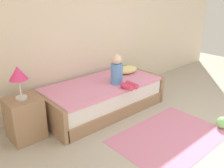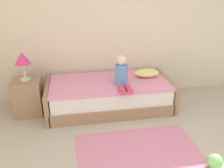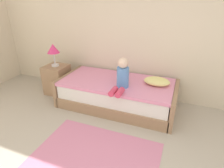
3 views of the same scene
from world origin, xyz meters
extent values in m
cube|color=beige|center=(0.00, 2.60, 1.45)|extent=(7.20, 0.10, 2.90)
cube|color=#997556|center=(-0.64, 2.00, 0.10)|extent=(2.00, 1.00, 0.20)
cube|color=white|center=(-0.64, 2.00, 0.33)|extent=(1.94, 0.94, 0.25)
cube|color=pink|center=(-0.64, 2.00, 0.47)|extent=(1.98, 0.98, 0.05)
cube|color=#997556|center=(-1.66, 2.00, 0.25)|extent=(0.07, 1.00, 0.50)
cube|color=#997556|center=(0.38, 2.00, 0.25)|extent=(0.07, 1.00, 0.50)
cube|color=#997556|center=(-1.99, 2.04, 0.30)|extent=(0.44, 0.44, 0.60)
cylinder|color=silver|center=(-1.99, 2.04, 0.61)|extent=(0.15, 0.15, 0.03)
cylinder|color=silver|center=(-1.99, 2.04, 0.75)|extent=(0.02, 0.02, 0.24)
cone|color=#E5387A|center=(-1.99, 2.04, 0.96)|extent=(0.24, 0.24, 0.18)
cylinder|color=#598CD1|center=(-0.48, 1.82, 0.67)|extent=(0.20, 0.20, 0.34)
sphere|color=beige|center=(-0.48, 1.82, 0.92)|extent=(0.17, 0.17, 0.17)
cylinder|color=#D83F60|center=(-0.53, 1.52, 0.55)|extent=(0.09, 0.22, 0.09)
cylinder|color=#D83F60|center=(-0.42, 1.52, 0.55)|extent=(0.09, 0.22, 0.09)
ellipsoid|color=#F2E58C|center=(0.05, 2.10, 0.56)|extent=(0.44, 0.30, 0.13)
sphere|color=#7FD872|center=(0.33, 0.32, 0.09)|extent=(0.18, 0.18, 0.18)
cube|color=pink|center=(-0.47, 0.70, 0.00)|extent=(1.60, 1.10, 0.01)
camera|label=1|loc=(-3.00, -0.91, 1.92)|focal=38.09mm
camera|label=2|loc=(-1.23, -1.54, 1.97)|focal=36.79mm
camera|label=3|loc=(0.39, -0.91, 1.88)|focal=30.13mm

